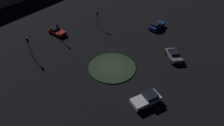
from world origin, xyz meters
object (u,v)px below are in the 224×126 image
at_px(car_blue, 157,26).
at_px(traffic_light_east, 58,29).
at_px(car_grey, 174,55).
at_px(traffic_light_southeast, 98,16).
at_px(car_white, 147,99).
at_px(traffic_light_northeast, 29,44).
at_px(car_red, 57,31).

xyz_separation_m(car_blue, traffic_light_east, (11.42, 18.05, 1.89)).
xyz_separation_m(car_grey, traffic_light_southeast, (18.30, 1.33, 2.04)).
bearing_deg(car_white, traffic_light_east, -74.56).
distance_m(car_grey, car_blue, 11.28).
bearing_deg(traffic_light_northeast, traffic_light_southeast, 56.77).
bearing_deg(car_white, traffic_light_southeast, -98.19).
relative_size(car_white, car_red, 1.11).
height_order(car_blue, traffic_light_northeast, traffic_light_northeast).
xyz_separation_m(car_grey, car_blue, (8.42, -7.50, 0.01)).
relative_size(traffic_light_southeast, traffic_light_east, 1.05).
relative_size(car_white, traffic_light_southeast, 1.13).
bearing_deg(traffic_light_northeast, car_red, 85.14).
distance_m(car_blue, traffic_light_northeast, 26.85).
xyz_separation_m(car_white, car_red, (25.02, -2.27, -0.04)).
distance_m(car_white, traffic_light_southeast, 23.25).
bearing_deg(car_blue, car_grey, -134.40).
distance_m(car_grey, traffic_light_northeast, 25.41).
relative_size(car_red, traffic_light_east, 1.08).
relative_size(car_red, car_blue, 0.91).
xyz_separation_m(car_blue, traffic_light_northeast, (10.05, 24.80, 2.20)).
relative_size(car_grey, traffic_light_northeast, 1.01).
relative_size(car_grey, car_white, 0.94).
relative_size(traffic_light_northeast, traffic_light_southeast, 1.06).
bearing_deg(traffic_light_east, car_white, -7.59).
xyz_separation_m(car_red, traffic_light_northeast, (-4.14, 7.86, 2.26)).
height_order(car_white, traffic_light_east, traffic_light_east).
distance_m(car_white, traffic_light_east, 22.35).
bearing_deg(car_grey, car_white, -39.85).
distance_m(car_grey, car_red, 24.50).
height_order(car_grey, traffic_light_northeast, traffic_light_northeast).
bearing_deg(traffic_light_east, traffic_light_southeast, 75.95).
bearing_deg(traffic_light_east, car_red, 153.55).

